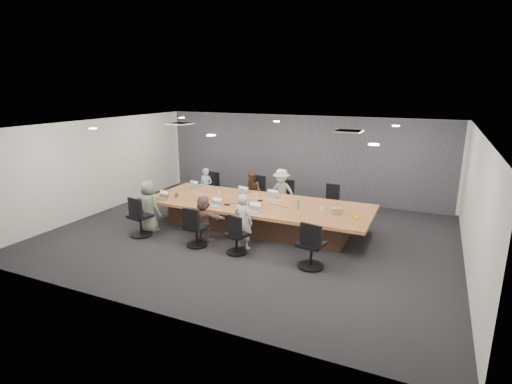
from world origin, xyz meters
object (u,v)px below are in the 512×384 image
at_px(stapler, 243,204).
at_px(conference_table, 258,215).
at_px(chair_3, 331,206).
at_px(bottle_clear, 219,194).
at_px(laptop_6, 253,212).
at_px(laptop_0, 196,186).
at_px(chair_2, 285,200).
at_px(mug_brown, 177,195).
at_px(person_4, 149,206).
at_px(laptop_5, 215,206).
at_px(chair_7, 311,248).
at_px(person_6, 243,221).
at_px(snack_packet, 357,217).
at_px(chair_1, 257,196).
at_px(chair_6, 237,238).
at_px(bottle_green_left, 192,186).
at_px(bottle_green_right, 298,205).
at_px(chair_0, 212,191).
at_px(person_2, 281,193).
at_px(canvas_bag, 336,211).
at_px(laptop_2, 274,195).
at_px(chair_4, 140,219).
at_px(person_0, 206,187).
at_px(person_5, 204,219).
at_px(laptop_4, 162,199).
at_px(person_1, 253,192).
at_px(chair_5, 196,230).

bearing_deg(stapler, conference_table, 59.79).
height_order(chair_3, bottle_clear, bottle_clear).
bearing_deg(laptop_6, laptop_0, 151.67).
bearing_deg(chair_2, mug_brown, 41.41).
distance_m(person_4, laptop_5, 1.77).
bearing_deg(laptop_6, chair_2, 94.51).
distance_m(chair_7, person_6, 1.82).
distance_m(stapler, snack_packet, 2.88).
relative_size(laptop_5, stapler, 1.80).
bearing_deg(person_4, chair_1, -112.83).
height_order(chair_6, bottle_green_left, bottle_green_left).
height_order(chair_2, bottle_green_right, bottle_green_right).
relative_size(conference_table, chair_0, 7.69).
xyz_separation_m(chair_1, person_2, (0.93, -0.35, 0.29)).
xyz_separation_m(bottle_green_left, bottle_green_right, (3.50, -0.56, 0.01)).
relative_size(person_4, bottle_green_left, 5.63).
xyz_separation_m(laptop_5, canvas_bag, (2.97, 0.68, 0.07)).
height_order(chair_7, person_6, person_6).
distance_m(person_4, bottle_green_right, 3.89).
xyz_separation_m(conference_table, laptop_2, (0.16, 0.80, 0.35)).
xyz_separation_m(laptop_0, bottle_green_left, (0.11, -0.42, 0.11)).
xyz_separation_m(laptop_5, stapler, (0.62, 0.37, 0.02)).
bearing_deg(laptop_0, conference_table, 168.75).
xyz_separation_m(chair_4, person_0, (0.10, 3.05, 0.16)).
bearing_deg(bottle_green_left, chair_1, 40.55).
xyz_separation_m(chair_2, mug_brown, (-2.46, -2.11, 0.42)).
relative_size(person_6, stapler, 8.17).
bearing_deg(chair_1, chair_3, -172.55).
height_order(person_5, laptop_6, person_5).
height_order(chair_1, bottle_green_left, bottle_green_left).
bearing_deg(stapler, laptop_4, -173.30).
distance_m(person_2, person_4, 3.80).
xyz_separation_m(chair_4, person_1, (1.75, 3.05, 0.18)).
height_order(chair_6, person_4, person_4).
height_order(conference_table, bottle_green_left, bottle_green_left).
bearing_deg(bottle_green_right, canvas_bag, 3.90).
distance_m(bottle_clear, mug_brown, 1.23).
distance_m(person_5, snack_packet, 3.66).
bearing_deg(chair_2, person_5, 72.61).
height_order(chair_1, person_2, person_2).
relative_size(laptop_2, mug_brown, 3.07).
height_order(chair_6, stapler, stapler).
height_order(person_6, snack_packet, person_6).
relative_size(chair_0, laptop_0, 2.65).
distance_m(chair_2, laptop_5, 2.72).
xyz_separation_m(person_0, person_4, (-0.10, -2.70, 0.09)).
bearing_deg(laptop_5, chair_4, -144.42).
relative_size(person_2, laptop_6, 4.22).
relative_size(chair_5, chair_7, 0.90).
distance_m(chair_0, chair_4, 3.40).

